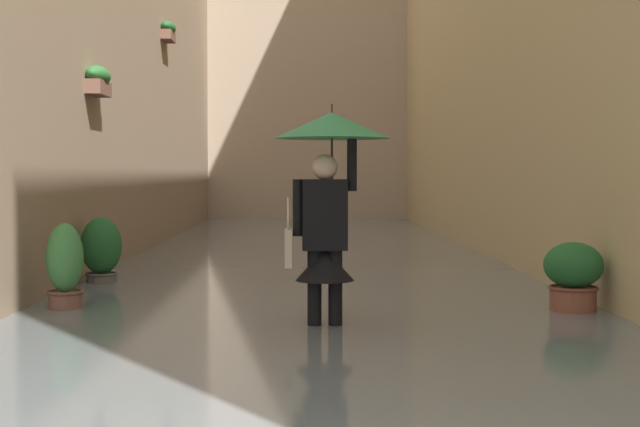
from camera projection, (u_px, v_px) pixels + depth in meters
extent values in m
plane|color=gray|center=(310.00, 269.00, 14.42)|extent=(61.15, 61.15, 0.00)
cube|color=slate|center=(310.00, 264.00, 14.42)|extent=(6.33, 30.46, 0.16)
cube|color=brown|center=(168.00, 36.00, 18.08)|extent=(0.20, 0.70, 0.18)
ellipsoid|color=#23602D|center=(168.00, 28.00, 18.07)|extent=(0.28, 0.76, 0.24)
cube|color=brown|center=(98.00, 88.00, 11.94)|extent=(0.20, 0.70, 0.18)
ellipsoid|color=#2D7033|center=(98.00, 76.00, 11.94)|extent=(0.28, 0.76, 0.24)
cube|color=tan|center=(307.00, 8.00, 27.27)|extent=(9.13, 1.80, 12.29)
cube|color=black|center=(314.00, 338.00, 8.12)|extent=(0.11, 0.24, 0.10)
cylinder|color=black|center=(314.00, 291.00, 8.11)|extent=(0.12, 0.12, 0.70)
cube|color=black|center=(335.00, 338.00, 8.13)|extent=(0.11, 0.24, 0.10)
cylinder|color=black|center=(335.00, 291.00, 8.11)|extent=(0.12, 0.12, 0.70)
cube|color=black|center=(325.00, 215.00, 8.08)|extent=(0.38, 0.23, 0.60)
cone|color=black|center=(325.00, 264.00, 8.10)|extent=(0.51, 0.51, 0.28)
sphere|color=#DBB293|center=(325.00, 167.00, 8.06)|extent=(0.22, 0.22, 0.22)
cylinder|color=black|center=(352.00, 165.00, 8.07)|extent=(0.09, 0.09, 0.44)
cylinder|color=black|center=(298.00, 208.00, 8.07)|extent=(0.09, 0.09, 0.48)
cylinder|color=black|center=(332.00, 152.00, 8.06)|extent=(0.02, 0.02, 0.46)
cone|color=#338C4C|center=(332.00, 125.00, 8.05)|extent=(0.99, 0.99, 0.22)
cylinder|color=black|center=(332.00, 109.00, 8.04)|extent=(0.01, 0.01, 0.08)
cube|color=beige|center=(288.00, 248.00, 8.06)|extent=(0.06, 0.28, 0.32)
torus|color=beige|center=(288.00, 215.00, 8.05)|extent=(0.03, 0.30, 0.30)
cylinder|color=brown|center=(65.00, 308.00, 9.14)|extent=(0.32, 0.32, 0.31)
torus|color=brown|center=(65.00, 292.00, 9.14)|extent=(0.36, 0.36, 0.04)
ellipsoid|color=#428947|center=(65.00, 258.00, 9.12)|extent=(0.35, 0.35, 0.66)
cylinder|color=brown|center=(573.00, 308.00, 8.98)|extent=(0.43, 0.43, 0.37)
torus|color=brown|center=(573.00, 288.00, 8.97)|extent=(0.47, 0.47, 0.04)
ellipsoid|color=#23602D|center=(573.00, 265.00, 8.96)|extent=(0.56, 0.56, 0.43)
cylinder|color=#66605B|center=(102.00, 285.00, 11.32)|extent=(0.35, 0.35, 0.25)
torus|color=#56524E|center=(101.00, 274.00, 11.31)|extent=(0.39, 0.39, 0.04)
ellipsoid|color=#23602D|center=(101.00, 246.00, 11.30)|extent=(0.48, 0.48, 0.67)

